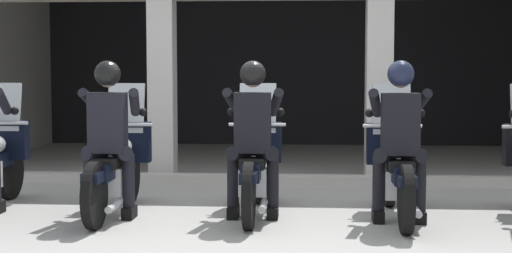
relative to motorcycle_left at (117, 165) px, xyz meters
name	(u,v)px	position (x,y,z in m)	size (l,w,h in m)	color
ground_plane	(270,172)	(1.44, 3.17, -0.50)	(80.00, 80.00, 0.00)	#999993
station_building	(278,42)	(1.47, 5.28, 1.47)	(9.97, 5.36, 3.04)	black
kerb_strip	(267,179)	(1.47, 2.07, -0.44)	(9.47, 0.24, 0.12)	#B7B5AD
motorcycle_left	(117,165)	(0.00, 0.00, 0.00)	(0.62, 2.04, 1.35)	black
police_officer_left	(109,125)	(0.00, -0.28, 0.44)	(0.63, 0.61, 1.58)	black
motorcycle_center	(255,165)	(1.44, 0.09, 0.00)	(0.62, 2.04, 1.35)	black
police_officer_center	(253,126)	(1.44, -0.19, 0.44)	(0.63, 0.61, 1.58)	black
motorcycle_right	(396,168)	(2.88, -0.01, 0.00)	(0.62, 2.04, 1.35)	black
police_officer_right	(400,127)	(2.88, -0.29, 0.44)	(0.63, 0.61, 1.58)	black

